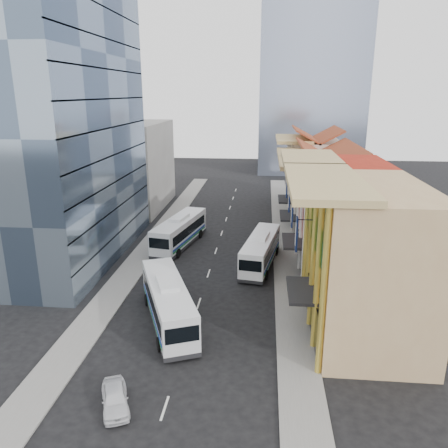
# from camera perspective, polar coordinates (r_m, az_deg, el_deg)

# --- Properties ---
(ground) EXTENTS (200.00, 200.00, 0.00)m
(ground) POSITION_cam_1_polar(r_m,az_deg,el_deg) (34.14, -5.41, -16.39)
(ground) COLOR black
(ground) RESTS_ON ground
(sidewalk_right) EXTENTS (3.00, 90.00, 0.15)m
(sidewalk_right) POSITION_cam_1_polar(r_m,az_deg,el_deg) (53.41, 8.06, -3.71)
(sidewalk_right) COLOR slate
(sidewalk_right) RESTS_ON ground
(sidewalk_left) EXTENTS (3.00, 90.00, 0.15)m
(sidewalk_left) POSITION_cam_1_polar(r_m,az_deg,el_deg) (55.22, -9.87, -3.10)
(sidewalk_left) COLOR slate
(sidewalk_left) RESTS_ON ground
(shophouse_tan) EXTENTS (8.00, 14.00, 12.00)m
(shophouse_tan) POSITION_cam_1_polar(r_m,az_deg,el_deg) (36.29, 18.24, -4.48)
(shophouse_tan) COLOR tan
(shophouse_tan) RESTS_ON ground
(shophouse_red) EXTENTS (8.00, 10.00, 12.00)m
(shophouse_red) POSITION_cam_1_polar(r_m,az_deg,el_deg) (47.46, 15.23, 0.75)
(shophouse_red) COLOR #A62312
(shophouse_red) RESTS_ON ground
(shophouse_cream_near) EXTENTS (8.00, 9.00, 10.00)m
(shophouse_cream_near) POSITION_cam_1_polar(r_m,az_deg,el_deg) (56.78, 13.63, 2.43)
(shophouse_cream_near) COLOR beige
(shophouse_cream_near) RESTS_ON ground
(shophouse_cream_mid) EXTENTS (8.00, 9.00, 10.00)m
(shophouse_cream_mid) POSITION_cam_1_polar(r_m,az_deg,el_deg) (65.47, 12.59, 4.38)
(shophouse_cream_mid) COLOR beige
(shophouse_cream_mid) RESTS_ON ground
(shophouse_cream_far) EXTENTS (8.00, 12.00, 11.00)m
(shophouse_cream_far) POSITION_cam_1_polar(r_m,az_deg,el_deg) (75.61, 11.70, 6.46)
(shophouse_cream_far) COLOR beige
(shophouse_cream_far) RESTS_ON ground
(office_tower) EXTENTS (12.00, 26.00, 30.00)m
(office_tower) POSITION_cam_1_polar(r_m,az_deg,el_deg) (52.36, -20.80, 11.76)
(office_tower) COLOR #42536A
(office_tower) RESTS_ON ground
(office_block_far) EXTENTS (10.00, 18.00, 14.00)m
(office_block_far) POSITION_cam_1_polar(r_m,az_deg,el_deg) (74.23, -11.77, 7.44)
(office_block_far) COLOR gray
(office_block_far) RESTS_ON ground
(bus_left_near) EXTENTS (7.20, 12.35, 3.90)m
(bus_left_near) POSITION_cam_1_polar(r_m,az_deg,el_deg) (37.19, -7.33, -10.02)
(bus_left_near) COLOR silver
(bus_left_near) RESTS_ON ground
(bus_left_far) EXTENTS (5.23, 12.50, 3.91)m
(bus_left_far) POSITION_cam_1_polar(r_m,az_deg,el_deg) (55.12, -5.80, -0.90)
(bus_left_far) COLOR silver
(bus_left_far) RESTS_ON ground
(bus_right) EXTENTS (4.58, 11.74, 3.67)m
(bus_right) POSITION_cam_1_polar(r_m,az_deg,el_deg) (48.83, 4.81, -3.39)
(bus_right) COLOR white
(bus_right) RESTS_ON ground
(sedan_left) EXTENTS (2.95, 4.20, 1.32)m
(sedan_left) POSITION_cam_1_polar(r_m,az_deg,el_deg) (29.61, -14.06, -21.19)
(sedan_left) COLOR silver
(sedan_left) RESTS_ON ground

